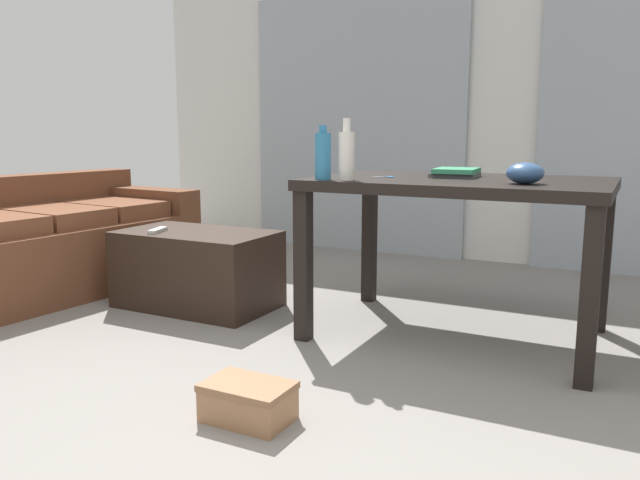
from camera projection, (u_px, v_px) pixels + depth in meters
name	position (u px, v px, depth m)	size (l,w,h in m)	color
ground_plane	(400.00, 343.00, 2.93)	(8.43, 8.43, 0.00)	gray
wall_back	(505.00, 98.00, 4.61)	(6.09, 0.10, 2.45)	silver
curtains	(502.00, 124.00, 4.56)	(4.16, 0.03, 2.07)	#99A3AD
couch	(48.00, 243.00, 3.90)	(1.04, 1.80, 0.70)	brown
coffee_table	(197.00, 269.00, 3.52)	(0.86, 0.51, 0.43)	black
craft_table	(459.00, 199.00, 2.94)	(1.34, 0.89, 0.76)	black
bottle_near	(347.00, 154.00, 2.81)	(0.07, 0.07, 0.28)	beige
bottle_far	(323.00, 155.00, 2.83)	(0.07, 0.07, 0.24)	teal
bowl	(525.00, 173.00, 2.61)	(0.15, 0.15, 0.09)	#2D4C7A
book_stack	(456.00, 173.00, 3.01)	(0.23, 0.25, 0.04)	#4C4C51
scissors	(385.00, 177.00, 2.99)	(0.10, 0.10, 0.00)	#9EA0A5
tv_remote_primary	(158.00, 230.00, 3.46)	(0.05, 0.17, 0.02)	#B7B7B2
shoebox	(248.00, 401.00, 2.14)	(0.30, 0.20, 0.13)	#996B47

